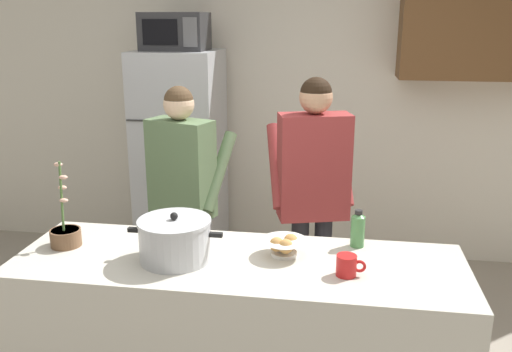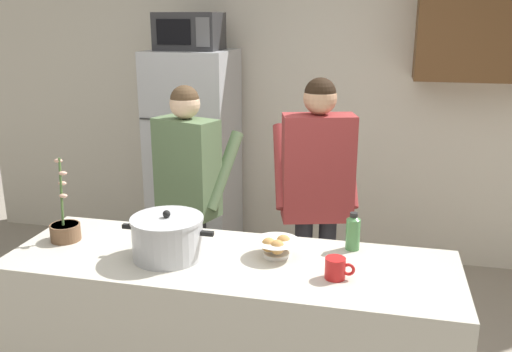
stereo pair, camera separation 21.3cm
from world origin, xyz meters
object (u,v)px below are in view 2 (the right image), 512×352
(bottle_near_edge, at_px, (353,231))
(cooking_pot, at_px, (168,237))
(potted_orchid, at_px, (65,228))
(microwave, at_px, (190,31))
(bread_bowl, at_px, (276,247))
(person_by_sink, at_px, (317,181))
(coffee_mug, at_px, (336,268))
(person_near_pot, at_px, (189,181))
(refrigerator, at_px, (195,160))

(bottle_near_edge, bearing_deg, cooking_pot, -161.16)
(potted_orchid, bearing_deg, microwave, 88.30)
(cooking_pot, xyz_separation_m, bread_bowl, (0.50, 0.12, -0.05))
(person_by_sink, height_order, cooking_pot, person_by_sink)
(bottle_near_edge, bearing_deg, person_by_sink, 111.10)
(bread_bowl, bearing_deg, bottle_near_edge, 26.23)
(coffee_mug, bearing_deg, microwave, 124.68)
(person_near_pot, xyz_separation_m, person_by_sink, (0.82, 0.01, 0.05))
(person_near_pot, xyz_separation_m, cooking_pot, (0.24, -0.95, 0.02))
(coffee_mug, bearing_deg, potted_orchid, 175.18)
(microwave, height_order, coffee_mug, microwave)
(coffee_mug, relative_size, potted_orchid, 0.30)
(refrigerator, xyz_separation_m, person_near_pot, (0.29, -0.94, 0.12))
(cooking_pot, bearing_deg, person_by_sink, 58.49)
(coffee_mug, relative_size, bread_bowl, 0.59)
(refrigerator, height_order, microwave, microwave)
(microwave, distance_m, person_by_sink, 1.68)
(coffee_mug, bearing_deg, person_by_sink, 101.67)
(bread_bowl, distance_m, bottle_near_edge, 0.39)
(coffee_mug, distance_m, bread_bowl, 0.34)
(bread_bowl, height_order, potted_orchid, potted_orchid)
(person_near_pot, xyz_separation_m, bread_bowl, (0.74, -0.83, -0.03))
(person_by_sink, bearing_deg, coffee_mug, -78.33)
(bread_bowl, bearing_deg, cooking_pot, -166.71)
(person_near_pot, bearing_deg, person_by_sink, 0.62)
(cooking_pot, relative_size, bread_bowl, 2.03)
(person_near_pot, bearing_deg, potted_orchid, -111.59)
(person_near_pot, bearing_deg, bottle_near_edge, -31.32)
(bottle_near_edge, bearing_deg, refrigerator, 130.61)
(person_by_sink, relative_size, bread_bowl, 7.54)
(refrigerator, distance_m, bottle_near_edge, 2.12)
(person_near_pot, relative_size, bread_bowl, 7.25)
(cooking_pot, relative_size, potted_orchid, 1.05)
(refrigerator, relative_size, bottle_near_edge, 9.34)
(bread_bowl, distance_m, potted_orchid, 1.08)
(microwave, distance_m, bread_bowl, 2.24)
(bread_bowl, xyz_separation_m, potted_orchid, (-1.08, -0.05, 0.01))
(person_by_sink, bearing_deg, refrigerator, 140.06)
(bottle_near_edge, relative_size, potted_orchid, 0.44)
(microwave, bearing_deg, coffee_mug, -55.32)
(bottle_near_edge, height_order, potted_orchid, potted_orchid)
(bread_bowl, relative_size, potted_orchid, 0.52)
(refrigerator, relative_size, potted_orchid, 4.11)
(refrigerator, bearing_deg, person_near_pot, -72.79)
(coffee_mug, bearing_deg, refrigerator, 124.38)
(person_near_pot, distance_m, bread_bowl, 1.11)
(refrigerator, relative_size, person_near_pot, 1.09)
(microwave, bearing_deg, bread_bowl, -59.55)
(person_by_sink, distance_m, bottle_near_edge, 0.72)
(refrigerator, bearing_deg, bottle_near_edge, -49.39)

